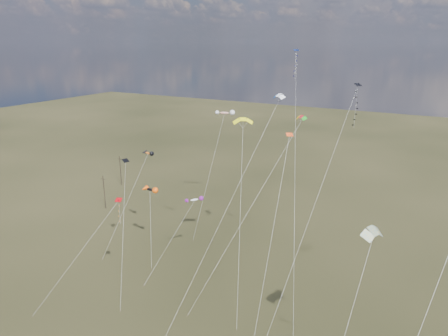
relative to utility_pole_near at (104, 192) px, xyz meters
The scene contains 15 objects.
utility_pole_near is the anchor object (origin of this frame).
utility_pole_far 16.12m from the utility_pole_near, 119.74° to the left, with size 1.40×0.20×8.00m.
diamond_black_high 59.45m from the utility_pole_near, ahead, with size 5.23×21.77×31.64m.
diamond_navy_tall 50.88m from the utility_pole_near, ahead, with size 10.93×25.85×35.82m.
diamond_black_mid 31.42m from the utility_pole_near, 37.62° to the right, with size 7.80×11.77×18.98m.
diamond_red_low 36.51m from the utility_pole_near, 41.65° to the right, with size 8.66×11.16×15.77m.
diamond_orange_center 55.54m from the utility_pole_near, 22.38° to the right, with size 2.33×16.27×26.22m.
parafoil_yellow 46.30m from the utility_pole_near, 13.16° to the right, with size 7.34×14.05×26.75m.
parafoil_blue_white 50.44m from the utility_pole_near, ahead, with size 6.76×24.11×29.87m.
parafoil_striped 66.42m from the utility_pole_near, 19.93° to the right, with size 3.09×13.40×19.32m.
parafoil_tricolor 51.04m from the utility_pole_near, ahead, with size 9.41×21.32×26.40m.
novelty_black_orange 25.11m from the utility_pole_near, 24.41° to the right, with size 5.60×6.40×12.53m.
novelty_orange_black 24.95m from the utility_pole_near, 20.55° to the right, with size 4.73×10.99×18.23m.
novelty_white_purple 33.87m from the utility_pole_near, 18.01° to the right, with size 4.75×11.21×12.34m.
novelty_redwhite_stripe 33.09m from the utility_pole_near, 28.34° to the left, with size 4.23×18.02×23.02m.
Camera 1 is at (27.35, -31.77, 37.03)m, focal length 32.00 mm.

